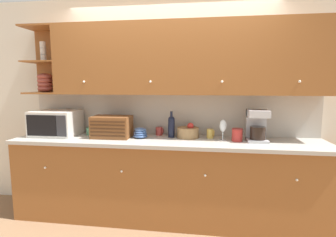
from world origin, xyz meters
The scene contains 16 objects.
ground_plane centered at (0.00, 0.00, 0.00)m, with size 24.00×24.00×0.00m, color #896647.
wall_back centered at (0.00, 0.03, 1.30)m, with size 5.89×0.06×2.60m.
counter_unit centered at (0.00, -0.31, 0.47)m, with size 3.51×0.64×0.94m.
backsplash_panel centered at (0.00, -0.01, 1.19)m, with size 3.49×0.01×0.50m.
upper_cabinets centered at (0.16, -0.17, 1.84)m, with size 3.49×0.37×0.80m.
microwave centered at (-1.37, -0.25, 1.09)m, with size 0.52×0.43×0.30m.
mug_blue_second centered at (-0.97, -0.19, 0.99)m, with size 0.09×0.08×0.09m.
bread_box centered at (-0.65, -0.29, 1.07)m, with size 0.44×0.28×0.25m.
bowl_stack_on_counter centered at (-0.32, -0.27, 1.00)m, with size 0.17×0.17×0.12m.
mug centered at (-0.13, -0.07, 0.99)m, with size 0.09×0.08×0.10m.
wine_bottle centered at (0.04, -0.18, 1.08)m, with size 0.08×0.08×0.31m.
fruit_basket centered at (0.23, -0.18, 1.01)m, with size 0.25×0.25×0.18m.
mug_patterned_third centered at (0.49, -0.16, 1.00)m, with size 0.09×0.08×0.10m.
wine_glass centered at (0.62, -0.27, 1.10)m, with size 0.07×0.07×0.23m.
storage_canister centered at (0.78, -0.29, 1.01)m, with size 0.12×0.12×0.14m.
coffee_maker centered at (0.99, -0.26, 1.12)m, with size 0.22×0.23×0.35m.
Camera 1 is at (0.42, -3.18, 1.57)m, focal length 28.00 mm.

